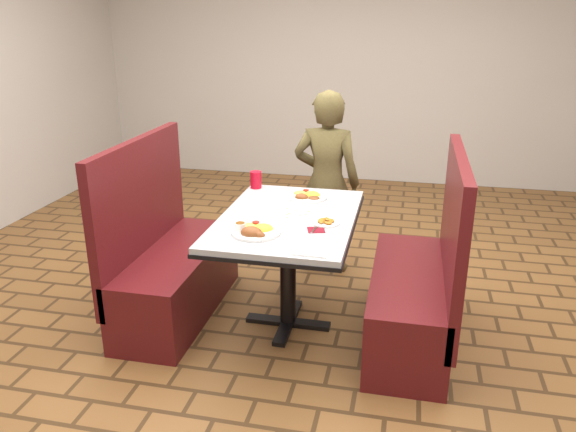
% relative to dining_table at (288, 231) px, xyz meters
% --- Properties ---
extents(room, '(7.00, 7.04, 2.82)m').
position_rel_dining_table_xyz_m(room, '(0.00, 0.00, 1.26)').
color(room, brown).
rests_on(room, ground).
extents(dining_table, '(0.81, 1.21, 0.75)m').
position_rel_dining_table_xyz_m(dining_table, '(0.00, 0.00, 0.00)').
color(dining_table, '#B1B3B6').
rests_on(dining_table, ground).
extents(booth_bench_left, '(0.47, 1.20, 1.17)m').
position_rel_dining_table_xyz_m(booth_bench_left, '(-0.80, 0.00, -0.32)').
color(booth_bench_left, '#5A1417').
rests_on(booth_bench_left, ground).
extents(booth_bench_right, '(0.47, 1.20, 1.17)m').
position_rel_dining_table_xyz_m(booth_bench_right, '(0.80, 0.00, -0.32)').
color(booth_bench_right, '#5A1417').
rests_on(booth_bench_right, ground).
extents(diner_person, '(0.53, 0.36, 1.39)m').
position_rel_dining_table_xyz_m(diner_person, '(0.09, 0.93, 0.04)').
color(diner_person, brown).
rests_on(diner_person, ground).
extents(near_dinner_plate, '(0.28, 0.28, 0.09)m').
position_rel_dining_table_xyz_m(near_dinner_plate, '(-0.12, -0.32, 0.13)').
color(near_dinner_plate, white).
rests_on(near_dinner_plate, dining_table).
extents(far_dinner_plate, '(0.26, 0.26, 0.07)m').
position_rel_dining_table_xyz_m(far_dinner_plate, '(0.05, 0.37, 0.12)').
color(far_dinner_plate, white).
rests_on(far_dinner_plate, dining_table).
extents(plantain_plate, '(0.16, 0.16, 0.02)m').
position_rel_dining_table_xyz_m(plantain_plate, '(0.24, -0.08, 0.11)').
color(plantain_plate, white).
rests_on(plantain_plate, dining_table).
extents(maroon_napkin, '(0.12, 0.12, 0.00)m').
position_rel_dining_table_xyz_m(maroon_napkin, '(0.21, -0.20, 0.10)').
color(maroon_napkin, maroon).
rests_on(maroon_napkin, dining_table).
extents(spoon_utensil, '(0.03, 0.13, 0.00)m').
position_rel_dining_table_xyz_m(spoon_utensil, '(0.20, -0.19, 0.10)').
color(spoon_utensil, silver).
rests_on(spoon_utensil, dining_table).
extents(red_tumbler, '(0.08, 0.08, 0.12)m').
position_rel_dining_table_xyz_m(red_tumbler, '(-0.35, 0.52, 0.16)').
color(red_tumbler, red).
rests_on(red_tumbler, dining_table).
extents(paper_napkin, '(0.18, 0.14, 0.01)m').
position_rel_dining_table_xyz_m(paper_napkin, '(0.24, -0.51, 0.10)').
color(paper_napkin, white).
rests_on(paper_napkin, dining_table).
extents(knife_utensil, '(0.06, 0.17, 0.00)m').
position_rel_dining_table_xyz_m(knife_utensil, '(-0.08, -0.36, 0.11)').
color(knife_utensil, silver).
rests_on(knife_utensil, dining_table).
extents(fork_utensil, '(0.02, 0.16, 0.00)m').
position_rel_dining_table_xyz_m(fork_utensil, '(-0.06, -0.36, 0.11)').
color(fork_utensil, silver).
rests_on(fork_utensil, dining_table).
extents(lettuce_shreds, '(0.28, 0.32, 0.00)m').
position_rel_dining_table_xyz_m(lettuce_shreds, '(0.04, 0.06, 0.10)').
color(lettuce_shreds, '#7CB448').
rests_on(lettuce_shreds, dining_table).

